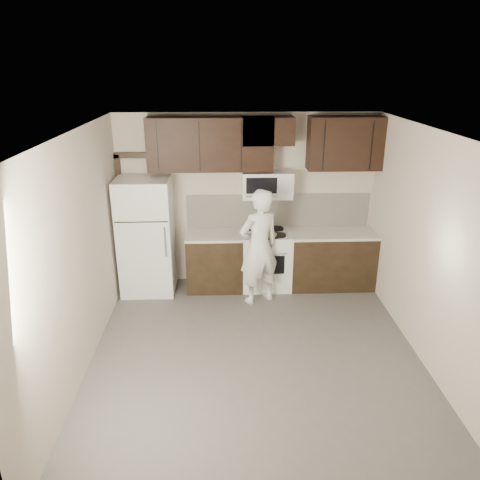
{
  "coord_description": "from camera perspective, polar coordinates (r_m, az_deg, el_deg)",
  "views": [
    {
      "loc": [
        -0.38,
        -4.85,
        3.39
      ],
      "look_at": [
        -0.16,
        0.9,
        1.19
      ],
      "focal_mm": 35.0,
      "sensor_mm": 36.0,
      "label": 1
    }
  ],
  "objects": [
    {
      "name": "pizza",
      "position": [
        7.1,
        3.52,
        0.66
      ],
      "size": [
        0.31,
        0.31,
        0.02
      ],
      "primitive_type": "cylinder",
      "rotation": [
        0.0,
        0.0,
        0.27
      ],
      "color": "beige",
      "rests_on": "baking_tray"
    },
    {
      "name": "baking_tray",
      "position": [
        7.11,
        3.52,
        0.52
      ],
      "size": [
        0.43,
        0.37,
        0.02
      ],
      "primitive_type": "cube",
      "rotation": [
        0.0,
        0.0,
        0.27
      ],
      "color": "black",
      "rests_on": "counter_run"
    },
    {
      "name": "ceiling",
      "position": [
        4.92,
        2.3,
        12.82
      ],
      "size": [
        4.5,
        4.5,
        0.0
      ],
      "primitive_type": "plane",
      "rotation": [
        3.14,
        0.0,
        0.0
      ],
      "color": "white",
      "rests_on": "back_wall"
    },
    {
      "name": "door_trim",
      "position": [
        7.54,
        -13.94,
        3.75
      ],
      "size": [
        0.5,
        0.08,
        2.12
      ],
      "color": "black",
      "rests_on": "floor"
    },
    {
      "name": "backsplash",
      "position": [
        7.48,
        4.65,
        3.62
      ],
      "size": [
        2.9,
        0.02,
        0.54
      ],
      "primitive_type": "cube",
      "color": "silver",
      "rests_on": "counter_run"
    },
    {
      "name": "counter_run",
      "position": [
        7.46,
        5.54,
        -2.37
      ],
      "size": [
        2.95,
        0.64,
        0.91
      ],
      "color": "black",
      "rests_on": "floor"
    },
    {
      "name": "stove",
      "position": [
        7.43,
        3.22,
        -2.39
      ],
      "size": [
        0.76,
        0.66,
        0.94
      ],
      "color": "silver",
      "rests_on": "floor"
    },
    {
      "name": "upper_cabinets",
      "position": [
        7.04,
        2.66,
        11.81
      ],
      "size": [
        3.48,
        0.35,
        0.78
      ],
      "color": "black",
      "rests_on": "back_wall"
    },
    {
      "name": "back_wall",
      "position": [
        7.4,
        0.82,
        4.88
      ],
      "size": [
        4.0,
        0.0,
        4.0
      ],
      "primitive_type": "plane",
      "rotation": [
        1.57,
        0.0,
        0.0
      ],
      "color": "beige",
      "rests_on": "ground"
    },
    {
      "name": "person",
      "position": [
        6.8,
        2.33,
        -0.88
      ],
      "size": [
        0.75,
        0.66,
        1.74
      ],
      "primitive_type": "imported",
      "rotation": [
        0.0,
        0.0,
        3.6
      ],
      "color": "silver",
      "rests_on": "floor"
    },
    {
      "name": "microwave",
      "position": [
        7.16,
        3.32,
        6.78
      ],
      "size": [
        0.76,
        0.42,
        0.4
      ],
      "color": "silver",
      "rests_on": "upper_cabinets"
    },
    {
      "name": "floor",
      "position": [
        5.93,
        1.92,
        -13.99
      ],
      "size": [
        4.5,
        4.5,
        0.0
      ],
      "primitive_type": "plane",
      "color": "#54524F",
      "rests_on": "ground"
    },
    {
      "name": "refrigerator",
      "position": [
        7.28,
        -11.33,
        0.46
      ],
      "size": [
        0.8,
        0.76,
        1.8
      ],
      "color": "silver",
      "rests_on": "floor"
    },
    {
      "name": "saucepan",
      "position": [
        7.36,
        1.81,
        1.8
      ],
      "size": [
        0.32,
        0.19,
        0.18
      ],
      "color": "silver",
      "rests_on": "stove"
    }
  ]
}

